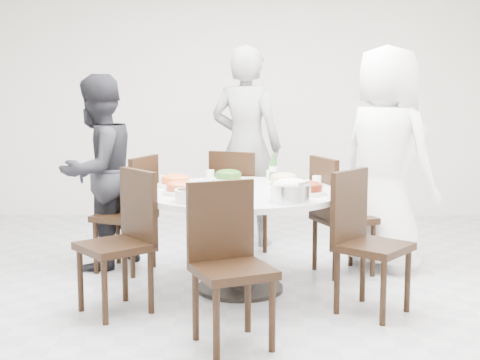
{
  "coord_description": "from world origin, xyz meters",
  "views": [
    {
      "loc": [
        -0.06,
        -4.7,
        1.5
      ],
      "look_at": [
        -0.08,
        0.16,
        0.82
      ],
      "focal_mm": 50.0,
      "sensor_mm": 36.0,
      "label": 1
    }
  ],
  "objects_px": {
    "chair_se": "(374,243)",
    "chair_n": "(240,203)",
    "chair_ne": "(344,215)",
    "chair_sw": "(114,243)",
    "soup_bowl": "(195,195)",
    "beverage_bottle": "(273,167)",
    "dining_table": "(240,241)",
    "diner_left": "(98,172)",
    "chair_nw": "(124,214)",
    "diner_right": "(386,159)",
    "chair_s": "(233,267)",
    "diner_middle": "(246,146)",
    "rice_bowl": "(290,193)"
  },
  "relations": [
    {
      "from": "chair_sw",
      "to": "soup_bowl",
      "type": "relative_size",
      "value": 3.59
    },
    {
      "from": "chair_s",
      "to": "rice_bowl",
      "type": "bearing_deg",
      "value": 35.23
    },
    {
      "from": "rice_bowl",
      "to": "diner_middle",
      "type": "bearing_deg",
      "value": 98.2
    },
    {
      "from": "chair_n",
      "to": "diner_right",
      "type": "height_order",
      "value": "diner_right"
    },
    {
      "from": "chair_nw",
      "to": "beverage_bottle",
      "type": "bearing_deg",
      "value": 111.34
    },
    {
      "from": "dining_table",
      "to": "beverage_bottle",
      "type": "distance_m",
      "value": 0.77
    },
    {
      "from": "soup_bowl",
      "to": "chair_sw",
      "type": "bearing_deg",
      "value": -177.22
    },
    {
      "from": "diner_left",
      "to": "chair_n",
      "type": "bearing_deg",
      "value": 137.9
    },
    {
      "from": "chair_ne",
      "to": "rice_bowl",
      "type": "bearing_deg",
      "value": 130.31
    },
    {
      "from": "diner_middle",
      "to": "soup_bowl",
      "type": "height_order",
      "value": "diner_middle"
    },
    {
      "from": "chair_nw",
      "to": "diner_left",
      "type": "bearing_deg",
      "value": -96.54
    },
    {
      "from": "chair_s",
      "to": "chair_se",
      "type": "bearing_deg",
      "value": 8.54
    },
    {
      "from": "chair_n",
      "to": "beverage_bottle",
      "type": "bearing_deg",
      "value": 141.13
    },
    {
      "from": "dining_table",
      "to": "chair_ne",
      "type": "bearing_deg",
      "value": 28.81
    },
    {
      "from": "dining_table",
      "to": "chair_s",
      "type": "xyz_separation_m",
      "value": [
        -0.04,
        -1.08,
        0.1
      ]
    },
    {
      "from": "chair_ne",
      "to": "diner_right",
      "type": "xyz_separation_m",
      "value": [
        0.36,
        0.17,
        0.44
      ]
    },
    {
      "from": "diner_right",
      "to": "soup_bowl",
      "type": "xyz_separation_m",
      "value": [
        -1.49,
        -1.1,
        -0.13
      ]
    },
    {
      "from": "chair_n",
      "to": "diner_right",
      "type": "xyz_separation_m",
      "value": [
        1.19,
        -0.41,
        0.44
      ]
    },
    {
      "from": "chair_nw",
      "to": "chair_sw",
      "type": "distance_m",
      "value": 1.04
    },
    {
      "from": "beverage_bottle",
      "to": "dining_table",
      "type": "bearing_deg",
      "value": -116.09
    },
    {
      "from": "dining_table",
      "to": "diner_left",
      "type": "distance_m",
      "value": 1.41
    },
    {
      "from": "diner_right",
      "to": "dining_table",
      "type": "bearing_deg",
      "value": 76.38
    },
    {
      "from": "soup_bowl",
      "to": "diner_left",
      "type": "bearing_deg",
      "value": 128.07
    },
    {
      "from": "chair_n",
      "to": "beverage_bottle",
      "type": "relative_size",
      "value": 4.43
    },
    {
      "from": "chair_ne",
      "to": "chair_s",
      "type": "relative_size",
      "value": 1.0
    },
    {
      "from": "chair_ne",
      "to": "chair_sw",
      "type": "height_order",
      "value": "same"
    },
    {
      "from": "chair_se",
      "to": "chair_n",
      "type": "bearing_deg",
      "value": 69.64
    },
    {
      "from": "diner_left",
      "to": "chair_ne",
      "type": "bearing_deg",
      "value": 114.3
    },
    {
      "from": "diner_right",
      "to": "soup_bowl",
      "type": "distance_m",
      "value": 1.86
    },
    {
      "from": "chair_se",
      "to": "beverage_bottle",
      "type": "bearing_deg",
      "value": 70.57
    },
    {
      "from": "dining_table",
      "to": "diner_middle",
      "type": "relative_size",
      "value": 0.8
    },
    {
      "from": "chair_se",
      "to": "diner_middle",
      "type": "xyz_separation_m",
      "value": [
        -0.83,
        1.98,
        0.47
      ]
    },
    {
      "from": "rice_bowl",
      "to": "soup_bowl",
      "type": "height_order",
      "value": "rice_bowl"
    },
    {
      "from": "chair_s",
      "to": "beverage_bottle",
      "type": "distance_m",
      "value": 1.69
    },
    {
      "from": "chair_n",
      "to": "chair_nw",
      "type": "bearing_deg",
      "value": 51.37
    },
    {
      "from": "chair_s",
      "to": "soup_bowl",
      "type": "distance_m",
      "value": 0.73
    },
    {
      "from": "chair_se",
      "to": "rice_bowl",
      "type": "relative_size",
      "value": 3.53
    },
    {
      "from": "soup_bowl",
      "to": "beverage_bottle",
      "type": "distance_m",
      "value": 1.16
    },
    {
      "from": "chair_n",
      "to": "diner_middle",
      "type": "bearing_deg",
      "value": -73.53
    },
    {
      "from": "chair_ne",
      "to": "diner_left",
      "type": "distance_m",
      "value": 2.05
    },
    {
      "from": "chair_nw",
      "to": "chair_sw",
      "type": "bearing_deg",
      "value": 27.45
    },
    {
      "from": "chair_sw",
      "to": "chair_se",
      "type": "bearing_deg",
      "value": 50.12
    },
    {
      "from": "chair_ne",
      "to": "rice_bowl",
      "type": "relative_size",
      "value": 3.53
    },
    {
      "from": "chair_s",
      "to": "chair_se",
      "type": "height_order",
      "value": "same"
    },
    {
      "from": "chair_nw",
      "to": "soup_bowl",
      "type": "relative_size",
      "value": 3.59
    },
    {
      "from": "chair_se",
      "to": "diner_right",
      "type": "height_order",
      "value": "diner_right"
    },
    {
      "from": "chair_n",
      "to": "rice_bowl",
      "type": "xyz_separation_m",
      "value": [
        0.33,
        -1.51,
        0.33
      ]
    },
    {
      "from": "chair_sw",
      "to": "diner_middle",
      "type": "bearing_deg",
      "value": 116.22
    },
    {
      "from": "chair_s",
      "to": "diner_middle",
      "type": "xyz_separation_m",
      "value": [
        0.09,
        2.56,
        0.47
      ]
    },
    {
      "from": "diner_left",
      "to": "soup_bowl",
      "type": "distance_m",
      "value": 1.43
    }
  ]
}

